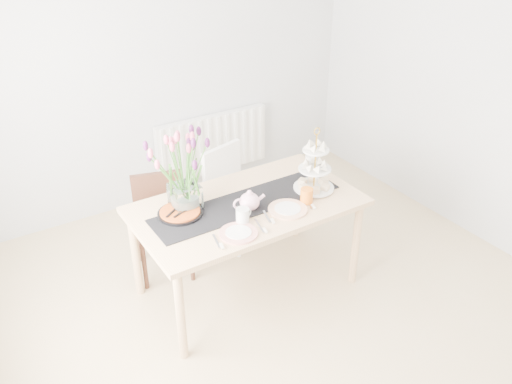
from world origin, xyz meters
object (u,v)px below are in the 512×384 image
chair_white (231,188)px  teapot (250,202)px  mug_orange (307,196)px  plate_right (288,209)px  tulip_vase (182,160)px  cream_jug (311,161)px  radiator (213,144)px  dining_table (247,213)px  mug_grey (250,203)px  plate_left (238,233)px  chair_brown (161,217)px  cake_stand (314,174)px  tart_tin (180,213)px  mug_white (243,216)px

chair_white → teapot: size_ratio=3.71×
chair_white → mug_orange: 0.94m
plate_right → tulip_vase: bearing=146.1°
cream_jug → mug_orange: (-0.37, -0.43, 0.01)m
radiator → tulip_vase: bearing=-124.3°
radiator → dining_table: 1.71m
teapot → mug_grey: 0.03m
dining_table → plate_left: size_ratio=6.29×
cream_jug → chair_brown: bearing=148.7°
tulip_vase → teapot: (0.36, -0.25, -0.31)m
mug_grey → plate_left: (-0.23, -0.23, -0.04)m
radiator → mug_orange: 1.85m
mug_grey → plate_right: mug_grey is taller
tulip_vase → plate_left: bearing=-72.2°
plate_right → chair_brown: bearing=126.5°
radiator → chair_white: 0.98m
radiator → dining_table: same height
plate_right → teapot: bearing=147.7°
cake_stand → mug_grey: cake_stand is taller
tart_tin → teapot: bearing=-24.5°
tulip_vase → mug_grey: (0.38, -0.23, -0.33)m
tulip_vase → cream_jug: 1.18m
cake_stand → tart_tin: (-0.99, 0.20, -0.11)m
cream_jug → mug_grey: 0.80m
dining_table → mug_white: mug_white is taller
dining_table → mug_grey: 0.14m
cake_stand → teapot: 0.56m
mug_white → plate_left: bearing=-146.3°
cream_jug → mug_white: mug_white is taller
mug_orange → plate_right: (-0.18, -0.02, -0.05)m
plate_left → chair_white: bearing=62.6°
cake_stand → teapot: cake_stand is taller
teapot → mug_orange: 0.42m
cream_jug → mug_orange: bearing=-143.8°
cake_stand → mug_white: (-0.68, -0.10, -0.07)m
plate_left → mug_orange: bearing=7.9°
chair_brown → cake_stand: cake_stand is taller
chair_white → dining_table: bearing=-125.4°
chair_white → mug_orange: mug_orange is taller
cake_stand → plate_left: cake_stand is taller
tart_tin → chair_brown: bearing=84.6°
dining_table → mug_orange: mug_orange is taller
mug_orange → chair_white: bearing=30.8°
dining_table → plate_left: (-0.25, -0.29, 0.08)m
tulip_vase → teapot: bearing=-34.9°
mug_orange → cream_jug: bearing=-17.2°
chair_white → plate_right: chair_white is taller
chair_brown → tulip_vase: (0.03, -0.43, 0.67)m
mug_grey → tulip_vase: bearing=147.3°
dining_table → cake_stand: cake_stand is taller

